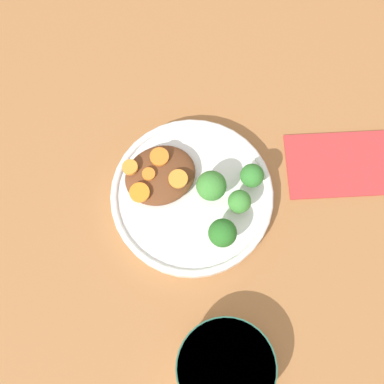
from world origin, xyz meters
The scene contains 14 objects.
ground_plane centered at (0.00, 0.00, 0.00)m, with size 4.00×4.00×0.00m, color #9E6638.
plate centered at (0.00, 0.00, 0.01)m, with size 0.23×0.23×0.03m.
dip_bowl centered at (0.06, 0.23, 0.03)m, with size 0.13×0.13×0.05m.
stew_mound centered at (0.03, -0.04, 0.03)m, with size 0.10×0.09×0.03m, color brown.
broccoli_floret_0 centered at (-0.01, 0.07, 0.06)m, with size 0.04×0.04×0.05m.
broccoli_floret_1 centered at (-0.03, 0.01, 0.05)m, with size 0.04×0.04×0.06m.
broccoli_floret_2 centered at (-0.08, 0.02, 0.05)m, with size 0.03×0.03×0.05m.
broccoli_floret_3 centered at (-0.05, 0.04, 0.05)m, with size 0.03×0.03×0.05m.
carrot_slice_0 centered at (0.01, -0.02, 0.05)m, with size 0.03×0.03×0.00m, color orange.
carrot_slice_1 centered at (0.02, -0.06, 0.05)m, with size 0.03×0.03×0.01m, color orange.
carrot_slice_2 centered at (0.07, -0.06, 0.05)m, with size 0.02×0.02×0.01m, color orange.
carrot_slice_3 centered at (0.05, -0.04, 0.05)m, with size 0.02×0.02×0.01m, color orange.
carrot_slice_4 centered at (0.07, -0.03, 0.05)m, with size 0.03×0.03×0.01m, color orange.
napkin centered at (-0.22, 0.04, 0.00)m, with size 0.18×0.15×0.01m.
Camera 1 is at (0.09, 0.19, 0.75)m, focal length 50.00 mm.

